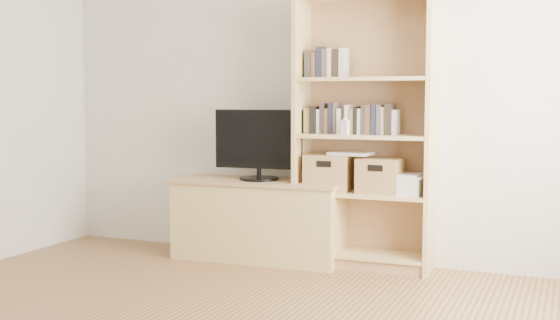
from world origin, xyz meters
The scene contains 11 objects.
back_wall centered at (0.00, 2.50, 1.30)m, with size 4.50×0.02×2.60m, color beige.
tv_stand centered at (-0.42, 2.26, 0.30)m, with size 1.30×0.49×0.59m, color tan.
bookshelf centered at (0.40, 2.32, 1.01)m, with size 1.01×0.36×2.01m, color tan.
television centered at (-0.42, 2.26, 0.89)m, with size 0.70×0.05×0.55m, color black.
books_row_mid centered at (0.40, 2.34, 1.09)m, with size 0.82×0.16×0.22m, color olive.
books_row_upper centered at (0.18, 2.34, 1.50)m, with size 0.40×0.15×0.21m, color olive.
baby_monitor centered at (0.29, 2.21, 1.03)m, with size 0.05×0.03×0.10m, color white.
basket_left centered at (0.13, 2.31, 0.69)m, with size 0.33×0.27×0.27m, color olive.
basket_right centered at (0.52, 2.32, 0.69)m, with size 0.31×0.25×0.25m, color olive.
laptop centered at (0.30, 2.31, 0.84)m, with size 0.30×0.21×0.02m, color silver.
magazine_stack centered at (0.75, 2.32, 0.62)m, with size 0.19×0.27×0.13m, color beige.
Camera 1 is at (1.83, -2.62, 1.24)m, focal length 45.00 mm.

